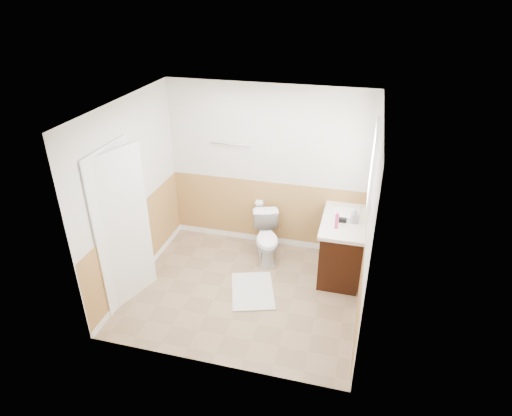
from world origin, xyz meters
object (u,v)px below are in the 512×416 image
(bath_mat, at_px, (253,291))
(soap_dispenser, at_px, (355,216))
(vanity_cabinet, at_px, (342,247))
(lotion_bottle, at_px, (337,221))
(toilet, at_px, (267,238))

(bath_mat, bearing_deg, soap_dispenser, 30.44)
(vanity_cabinet, height_order, lotion_bottle, lotion_bottle)
(vanity_cabinet, bearing_deg, soap_dispenser, -32.96)
(bath_mat, height_order, vanity_cabinet, vanity_cabinet)
(lotion_bottle, bearing_deg, vanity_cabinet, 70.65)
(toilet, distance_m, vanity_cabinet, 1.10)
(vanity_cabinet, bearing_deg, bath_mat, -144.15)
(lotion_bottle, height_order, soap_dispenser, lotion_bottle)
(toilet, height_order, bath_mat, toilet)
(toilet, distance_m, soap_dispenser, 1.37)
(bath_mat, xyz_separation_m, soap_dispenser, (1.22, 0.72, 0.95))
(toilet, bearing_deg, lotion_bottle, -35.82)
(lotion_bottle, relative_size, soap_dispenser, 1.04)
(toilet, bearing_deg, vanity_cabinet, -19.90)
(toilet, height_order, lotion_bottle, lotion_bottle)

